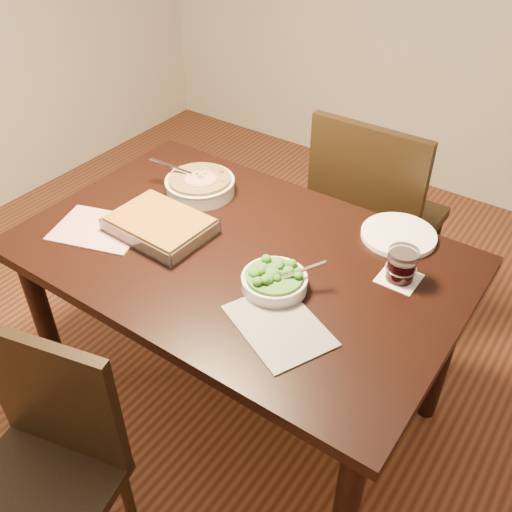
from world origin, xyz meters
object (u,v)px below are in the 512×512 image
at_px(dinner_plate, 399,235).
at_px(chair_far, 372,214).
at_px(chair_near, 43,464).
at_px(table, 239,274).
at_px(baking_dish, 160,226).
at_px(broccoli_bowl, 274,281).
at_px(wine_tumbler, 402,264).
at_px(stew_bowl, 200,185).

height_order(dinner_plate, chair_far, chair_far).
distance_m(dinner_plate, chair_near, 1.26).
relative_size(table, chair_near, 1.65).
distance_m(baking_dish, chair_near, 0.79).
relative_size(broccoli_bowl, baking_dish, 0.59).
distance_m(chair_near, chair_far, 1.51).
xyz_separation_m(table, baking_dish, (-0.27, -0.07, 0.12)).
distance_m(broccoli_bowl, wine_tumbler, 0.38).
xyz_separation_m(stew_bowl, chair_near, (0.23, -0.97, -0.31)).
bearing_deg(baking_dish, dinner_plate, 35.44).
relative_size(chair_near, chair_far, 0.86).
bearing_deg(table, wine_tumbler, 19.34).
bearing_deg(broccoli_bowl, table, 156.45).
height_order(table, stew_bowl, stew_bowl).
bearing_deg(chair_near, wine_tumbler, 45.31).
height_order(baking_dish, chair_near, chair_near).
bearing_deg(table, stew_bowl, 148.26).
relative_size(stew_bowl, wine_tumbler, 2.70).
distance_m(baking_dish, chair_far, 0.92).
distance_m(dinner_plate, chair_far, 0.48).
bearing_deg(chair_far, baking_dish, 61.60).
distance_m(baking_dish, wine_tumbler, 0.78).
height_order(table, baking_dish, baking_dish).
distance_m(table, chair_near, 0.80).
distance_m(table, chair_far, 0.74).
xyz_separation_m(broccoli_bowl, wine_tumbler, (0.28, 0.25, 0.03)).
xyz_separation_m(broccoli_bowl, chair_far, (-0.05, 0.80, -0.23)).
relative_size(dinner_plate, chair_far, 0.25).
relative_size(stew_bowl, dinner_plate, 1.11).
bearing_deg(chair_far, chair_near, 80.46).
relative_size(table, dinner_plate, 5.72).
xyz_separation_m(baking_dish, chair_far, (0.41, 0.79, -0.23)).
bearing_deg(stew_bowl, chair_near, -76.52).
height_order(table, broccoli_bowl, broccoli_bowl).
xyz_separation_m(stew_bowl, wine_tumbler, (0.79, -0.03, 0.02)).
relative_size(table, baking_dish, 4.21).
distance_m(stew_bowl, chair_near, 1.05).
distance_m(table, stew_bowl, 0.40).
bearing_deg(broccoli_bowl, chair_near, -112.13).
bearing_deg(wine_tumbler, chair_far, 120.85).
xyz_separation_m(table, chair_near, (-0.09, -0.77, -0.18)).
relative_size(wine_tumbler, dinner_plate, 0.41).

